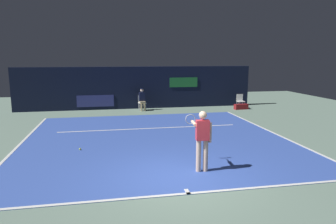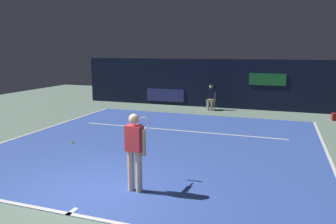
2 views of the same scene
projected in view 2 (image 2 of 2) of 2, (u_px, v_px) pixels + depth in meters
name	position (u px, v px, depth m)	size (l,w,h in m)	color
ground_plane	(162.00, 143.00, 10.83)	(29.82, 29.82, 0.00)	slate
court_surface	(162.00, 143.00, 10.83)	(10.20, 10.26, 0.01)	#3856B2
line_baseline	(69.00, 214.00, 6.12)	(10.20, 0.10, 0.01)	white
line_sideline_left	(330.00, 159.00, 9.19)	(0.10, 10.26, 0.01)	white
line_sideline_right	(39.00, 131.00, 12.47)	(0.10, 10.26, 0.01)	white
line_service	(179.00, 131.00, 12.50)	(7.95, 0.10, 0.01)	white
line_centre_mark	(72.00, 211.00, 6.21)	(0.10, 0.30, 0.01)	white
back_wall	(211.00, 83.00, 17.61)	(14.65, 0.33, 2.60)	black
tennis_player	(135.00, 148.00, 6.98)	(0.55, 0.96, 1.73)	beige
line_judge_on_chair	(211.00, 97.00, 16.84)	(0.47, 0.55, 1.32)	white
tennis_ball	(73.00, 142.00, 10.80)	(0.07, 0.07, 0.07)	#CCE033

